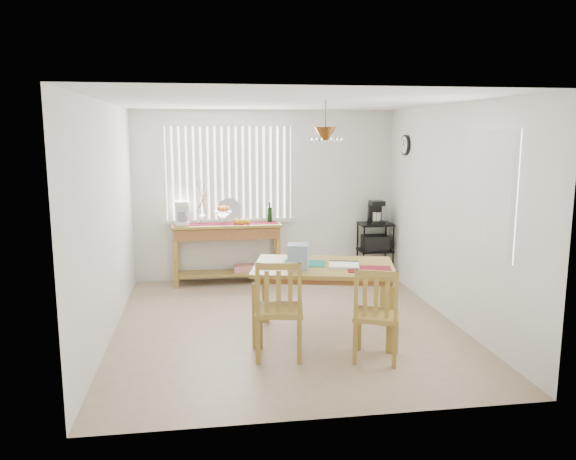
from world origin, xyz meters
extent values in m
cube|color=tan|center=(0.00, 0.00, -0.01)|extent=(4.00, 4.50, 0.01)
cube|color=white|center=(0.00, 2.30, 1.30)|extent=(4.00, 0.10, 2.60)
cube|color=white|center=(0.00, -2.30, 1.30)|extent=(4.00, 0.10, 2.60)
cube|color=white|center=(-2.05, 0.00, 1.30)|extent=(0.10, 4.50, 2.60)
cube|color=white|center=(2.05, 0.00, 1.30)|extent=(0.10, 4.50, 2.60)
cube|color=white|center=(0.00, 0.00, 2.65)|extent=(4.00, 4.50, 0.10)
cube|color=white|center=(-0.55, 2.25, 1.65)|extent=(1.90, 0.01, 1.40)
cube|color=white|center=(-1.45, 2.23, 1.65)|extent=(0.07, 0.03, 1.40)
cube|color=white|center=(-1.34, 2.23, 1.65)|extent=(0.07, 0.03, 1.40)
cube|color=white|center=(-1.24, 2.23, 1.65)|extent=(0.07, 0.03, 1.40)
cube|color=white|center=(-1.13, 2.23, 1.65)|extent=(0.07, 0.03, 1.40)
cube|color=white|center=(-1.03, 2.23, 1.65)|extent=(0.07, 0.03, 1.40)
cube|color=white|center=(-0.92, 2.23, 1.65)|extent=(0.07, 0.03, 1.40)
cube|color=white|center=(-0.81, 2.23, 1.65)|extent=(0.07, 0.03, 1.40)
cube|color=white|center=(-0.71, 2.23, 1.65)|extent=(0.07, 0.03, 1.40)
cube|color=white|center=(-0.60, 2.23, 1.65)|extent=(0.07, 0.03, 1.40)
cube|color=white|center=(-0.50, 2.23, 1.65)|extent=(0.07, 0.03, 1.40)
cube|color=white|center=(-0.39, 2.23, 1.65)|extent=(0.07, 0.03, 1.40)
cube|color=white|center=(-0.29, 2.23, 1.65)|extent=(0.07, 0.03, 1.40)
cube|color=white|center=(-0.18, 2.23, 1.65)|extent=(0.07, 0.03, 1.40)
cube|color=white|center=(-0.08, 2.23, 1.65)|extent=(0.07, 0.03, 1.40)
cube|color=white|center=(0.03, 2.23, 1.65)|extent=(0.07, 0.03, 1.40)
cube|color=white|center=(0.14, 2.23, 1.65)|extent=(0.07, 0.03, 1.40)
cube|color=white|center=(0.24, 2.23, 1.65)|extent=(0.07, 0.03, 1.40)
cube|color=white|center=(0.35, 2.23, 1.65)|extent=(0.07, 0.03, 1.40)
cube|color=white|center=(-0.55, 2.22, 0.92)|extent=(1.98, 0.06, 0.06)
cube|color=white|center=(-0.55, 2.22, 2.38)|extent=(1.98, 0.06, 0.06)
cube|color=white|center=(2.00, -0.90, 1.65)|extent=(0.01, 1.10, 1.30)
cube|color=white|center=(1.99, -1.40, 1.65)|extent=(0.03, 0.07, 1.30)
cube|color=white|center=(1.99, -1.29, 1.65)|extent=(0.03, 0.07, 1.30)
cube|color=white|center=(1.99, -1.18, 1.65)|extent=(0.03, 0.07, 1.30)
cube|color=white|center=(1.99, -1.07, 1.65)|extent=(0.03, 0.07, 1.30)
cube|color=white|center=(1.99, -0.96, 1.65)|extent=(0.03, 0.07, 1.30)
cube|color=white|center=(1.99, -0.85, 1.65)|extent=(0.03, 0.07, 1.30)
cube|color=white|center=(1.99, -0.74, 1.65)|extent=(0.03, 0.07, 1.30)
cube|color=white|center=(1.99, -0.63, 1.65)|extent=(0.03, 0.07, 1.30)
cube|color=white|center=(1.99, -0.52, 1.65)|extent=(0.03, 0.07, 1.30)
cube|color=white|center=(1.99, -0.41, 1.65)|extent=(0.03, 0.07, 1.30)
cylinder|color=black|center=(1.98, 1.55, 2.08)|extent=(0.04, 0.30, 0.30)
cylinder|color=white|center=(1.95, 1.55, 2.08)|extent=(0.01, 0.25, 0.25)
cylinder|color=brown|center=(0.35, -0.43, 2.43)|extent=(0.01, 0.01, 0.34)
cone|color=brown|center=(0.35, -0.43, 2.25)|extent=(0.24, 0.24, 0.14)
sphere|color=white|center=(0.51, -0.43, 2.19)|extent=(0.05, 0.05, 0.05)
sphere|color=white|center=(0.43, -0.29, 2.19)|extent=(0.05, 0.05, 0.05)
sphere|color=white|center=(0.27, -0.29, 2.19)|extent=(0.05, 0.05, 0.05)
sphere|color=white|center=(0.19, -0.43, 2.19)|extent=(0.05, 0.05, 0.05)
sphere|color=white|center=(0.27, -0.57, 2.19)|extent=(0.05, 0.05, 0.05)
sphere|color=white|center=(0.43, -0.57, 2.19)|extent=(0.05, 0.05, 0.05)
cube|color=#A48237|center=(-0.61, 2.00, 0.89)|extent=(1.62, 0.46, 0.04)
cube|color=#945C30|center=(-0.61, 2.00, 0.78)|extent=(1.56, 0.42, 0.16)
cube|color=#A48237|center=(-1.37, 1.82, 0.35)|extent=(0.06, 0.06, 0.70)
cube|color=#A48237|center=(0.15, 1.82, 0.35)|extent=(0.06, 0.06, 0.70)
cube|color=#A48237|center=(-1.37, 2.18, 0.35)|extent=(0.06, 0.06, 0.70)
cube|color=#A48237|center=(0.15, 2.18, 0.35)|extent=(0.06, 0.06, 0.70)
cube|color=#A48237|center=(-0.61, 2.00, 0.15)|extent=(1.50, 0.39, 0.03)
cube|color=red|center=(-0.36, 2.00, 0.22)|extent=(0.30, 0.22, 0.10)
cube|color=maroon|center=(-0.61, 2.00, 0.91)|extent=(1.54, 0.25, 0.01)
cube|color=white|center=(-1.26, 2.00, 0.94)|extent=(0.20, 0.24, 0.05)
cube|color=white|center=(-1.26, 2.08, 1.06)|extent=(0.20, 0.08, 0.30)
cube|color=white|center=(-1.26, 1.98, 1.23)|extent=(0.20, 0.22, 0.07)
cylinder|color=white|center=(-1.26, 1.97, 1.03)|extent=(0.13, 0.13, 0.13)
cylinder|color=white|center=(-0.66, 1.98, 0.96)|extent=(0.05, 0.05, 0.10)
cone|color=white|center=(-0.66, 1.98, 1.06)|extent=(0.26, 0.26, 0.09)
sphere|color=red|center=(-0.61, 1.98, 1.14)|extent=(0.08, 0.08, 0.08)
sphere|color=red|center=(-0.66, 2.03, 1.14)|extent=(0.08, 0.08, 0.08)
sphere|color=red|center=(-0.71, 1.98, 1.14)|extent=(0.08, 0.08, 0.08)
sphere|color=red|center=(-0.66, 1.93, 1.14)|extent=(0.08, 0.08, 0.08)
sphere|color=orange|center=(-0.47, 1.92, 0.95)|extent=(0.08, 0.08, 0.08)
sphere|color=orange|center=(-0.39, 1.92, 0.95)|extent=(0.08, 0.08, 0.08)
sphere|color=orange|center=(-0.31, 1.92, 0.95)|extent=(0.08, 0.08, 0.08)
cylinder|color=silver|center=(-0.56, 2.19, 1.09)|extent=(0.36, 0.09, 0.36)
cylinder|color=white|center=(-0.97, 2.05, 0.98)|extent=(0.08, 0.08, 0.14)
cylinder|color=#4C3823|center=(-0.97, 2.05, 1.28)|extent=(0.09, 0.04, 0.45)
cylinder|color=#4C3823|center=(-0.97, 2.05, 1.31)|extent=(0.14, 0.06, 0.49)
cylinder|color=#4C3823|center=(-0.97, 2.05, 1.26)|extent=(0.18, 0.08, 0.37)
cylinder|color=#4C3823|center=(-0.97, 2.05, 1.33)|extent=(0.06, 0.03, 0.56)
cylinder|color=#4C3823|center=(-0.97, 2.05, 1.25)|extent=(0.22, 0.10, 0.31)
cylinder|color=black|center=(0.04, 2.05, 1.03)|extent=(0.07, 0.07, 0.23)
cylinder|color=black|center=(0.04, 2.05, 1.18)|extent=(0.03, 0.03, 0.08)
cylinder|color=black|center=(1.47, 1.82, 0.43)|extent=(0.02, 0.02, 0.87)
cylinder|color=black|center=(1.93, 1.82, 0.43)|extent=(0.02, 0.02, 0.87)
cylinder|color=black|center=(1.47, 2.18, 0.43)|extent=(0.02, 0.02, 0.87)
cylinder|color=black|center=(1.93, 2.18, 0.43)|extent=(0.02, 0.02, 0.87)
cube|color=black|center=(1.70, 2.00, 0.85)|extent=(0.51, 0.41, 0.03)
cube|color=black|center=(1.70, 2.00, 0.43)|extent=(0.51, 0.41, 0.03)
cube|color=black|center=(1.70, 2.00, 0.06)|extent=(0.51, 0.41, 0.03)
cube|color=black|center=(1.70, 2.00, 0.56)|extent=(0.39, 0.31, 0.22)
cube|color=black|center=(1.70, 1.98, 0.89)|extent=(0.20, 0.24, 0.05)
cube|color=black|center=(1.70, 2.06, 1.02)|extent=(0.20, 0.08, 0.31)
cube|color=black|center=(1.70, 1.98, 1.19)|extent=(0.20, 0.22, 0.07)
cylinder|color=silver|center=(1.70, 1.97, 0.98)|extent=(0.13, 0.13, 0.13)
cube|color=#A48237|center=(0.35, -0.43, 0.80)|extent=(1.71, 1.30, 0.04)
cube|color=#945C30|center=(0.35, -0.43, 0.74)|extent=(1.58, 1.17, 0.07)
cube|color=#A48237|center=(-0.42, -0.68, 0.36)|extent=(0.09, 0.09, 0.71)
cube|color=#A48237|center=(0.94, -1.00, 0.36)|extent=(0.09, 0.09, 0.71)
cube|color=#A48237|center=(-0.23, 0.15, 0.36)|extent=(0.09, 0.09, 0.71)
cube|color=#A48237|center=(1.13, -0.17, 0.36)|extent=(0.09, 0.09, 0.71)
cube|color=#15785F|center=(0.15, -0.33, 0.82)|extent=(0.52, 0.42, 0.01)
cube|color=maroon|center=(0.80, -0.70, 0.82)|extent=(0.52, 0.42, 0.01)
cube|color=white|center=(0.55, -0.53, 0.83)|extent=(0.38, 0.33, 0.03)
cube|color=black|center=(0.59, -0.39, 0.84)|extent=(0.33, 0.11, 0.03)
cube|color=#85A1C2|center=(0.05, -0.53, 0.95)|extent=(0.26, 0.26, 0.26)
cube|color=#A48237|center=(-0.21, -0.93, 0.49)|extent=(0.54, 0.54, 0.05)
cube|color=#A48237|center=(0.02, -0.76, 0.23)|extent=(0.05, 0.05, 0.46)
cube|color=#A48237|center=(-0.38, -0.69, 0.23)|extent=(0.05, 0.05, 0.46)
cube|color=#A48237|center=(-0.04, -1.16, 0.23)|extent=(0.05, 0.05, 0.46)
cube|color=#A48237|center=(-0.44, -1.10, 0.23)|extent=(0.05, 0.05, 0.46)
cube|color=#A48237|center=(-0.04, -1.17, 0.77)|extent=(0.05, 0.05, 0.52)
cube|color=#A48237|center=(-0.45, -1.11, 0.77)|extent=(0.05, 0.05, 0.52)
cube|color=#A48237|center=(-0.24, -1.14, 1.00)|extent=(0.43, 0.10, 0.07)
cube|color=#A48237|center=(-0.13, -1.16, 0.74)|extent=(0.05, 0.03, 0.42)
cube|color=#A48237|center=(-0.24, -1.14, 0.74)|extent=(0.05, 0.03, 0.42)
cube|color=#A48237|center=(-0.36, -1.12, 0.74)|extent=(0.05, 0.03, 0.42)
cube|color=#A48237|center=(0.75, -1.14, 0.46)|extent=(0.58, 0.58, 0.04)
cube|color=#A48237|center=(1.00, -1.03, 0.22)|extent=(0.06, 0.06, 0.44)
cube|color=#A48237|center=(0.64, -0.89, 0.22)|extent=(0.06, 0.06, 0.44)
cube|color=#A48237|center=(0.86, -1.39, 0.22)|extent=(0.06, 0.06, 0.44)
cube|color=#A48237|center=(0.50, -1.25, 0.22)|extent=(0.06, 0.06, 0.44)
cube|color=#A48237|center=(0.85, -1.40, 0.72)|extent=(0.05, 0.05, 0.49)
cube|color=#A48237|center=(0.50, -1.26, 0.72)|extent=(0.05, 0.05, 0.49)
cube|color=#A48237|center=(0.67, -1.33, 0.94)|extent=(0.39, 0.18, 0.06)
cube|color=#A48237|center=(0.77, -1.37, 0.70)|extent=(0.05, 0.04, 0.39)
cube|color=#A48237|center=(0.67, -1.33, 0.70)|extent=(0.05, 0.04, 0.39)
cube|color=#A48237|center=(0.58, -1.29, 0.70)|extent=(0.05, 0.04, 0.39)
camera|label=1|loc=(-0.93, -6.33, 2.27)|focal=35.00mm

